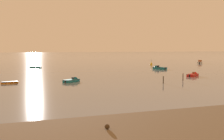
% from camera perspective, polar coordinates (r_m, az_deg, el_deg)
% --- Properties ---
extents(tidal_rock_near, '(0.42, 0.42, 0.42)m').
position_cam_1_polar(tidal_rock_near, '(24.25, -0.97, -11.16)').
color(tidal_rock_near, '#402F1E').
rests_on(tidal_rock_near, mudflat_shore).
extents(motorboat_moored_0, '(5.08, 5.53, 2.13)m').
position_cam_1_polar(motorboat_moored_0, '(132.52, 17.02, 1.43)').
color(motorboat_moored_0, white).
rests_on(motorboat_moored_0, ground).
extents(rowboat_moored_0, '(3.40, 1.42, 0.52)m').
position_cam_1_polar(rowboat_moored_0, '(58.75, -19.63, -2.38)').
color(rowboat_moored_0, orange).
rests_on(rowboat_moored_0, ground).
extents(motorboat_moored_2, '(3.43, 5.64, 1.83)m').
position_cam_1_polar(motorboat_moored_2, '(93.70, 9.07, 0.35)').
color(motorboat_moored_2, '#197084').
rests_on(motorboat_moored_2, ground).
extents(motorboat_moored_3, '(4.25, 3.85, 1.47)m').
position_cam_1_polar(motorboat_moored_3, '(58.71, -7.68, -2.11)').
color(motorboat_moored_3, '#197084').
rests_on(motorboat_moored_3, ground).
extents(motorboat_moored_4, '(4.67, 3.84, 1.56)m').
position_cam_1_polar(motorboat_moored_4, '(72.42, 15.87, -0.99)').
color(motorboat_moored_4, red).
rests_on(motorboat_moored_4, ground).
extents(motorboat_moored_5, '(4.44, 2.53, 1.44)m').
position_cam_1_polar(motorboat_moored_5, '(100.87, -15.22, 0.51)').
color(motorboat_moored_5, '#197084').
rests_on(motorboat_moored_5, ground).
extents(channel_buoy, '(0.90, 0.90, 2.30)m').
position_cam_1_polar(channel_buoy, '(115.89, 7.77, 1.24)').
color(channel_buoy, gold).
rests_on(channel_buoy, ground).
extents(mooring_post_near, '(0.22, 0.22, 1.70)m').
position_cam_1_polar(mooring_post_near, '(62.13, 13.88, -1.34)').
color(mooring_post_near, '#4D3323').
rests_on(mooring_post_near, ground).
extents(mooring_post_left, '(0.22, 0.22, 1.64)m').
position_cam_1_polar(mooring_post_left, '(56.09, 10.12, -1.92)').
color(mooring_post_left, '#3D3323').
rests_on(mooring_post_left, ground).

